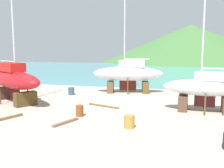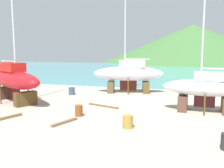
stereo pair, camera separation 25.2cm
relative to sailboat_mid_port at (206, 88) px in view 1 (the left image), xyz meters
The scene contains 12 objects.
ground_plane 8.34m from the sailboat_mid_port, 160.15° to the right, with size 53.71×53.71×0.00m, color #B09F8E.
sea_water 42.34m from the sailboat_mid_port, 100.42° to the left, with size 156.23×61.88×0.01m, color teal.
headland_hill 93.43m from the sailboat_mid_port, 88.83° to the left, with size 150.69×150.69×32.14m, color #3F6C37.
sailboat_mid_port is the anchor object (origin of this frame).
sailboat_small_center 16.67m from the sailboat_mid_port, behind, with size 8.80×6.38×14.06m.
sailboat_large_starboard 10.41m from the sailboat_mid_port, 136.77° to the left, with size 8.22×3.84×12.93m.
barrel_rust_mid 9.79m from the sailboat_mid_port, 156.59° to the right, with size 0.55×0.55×0.81m, color brown.
barrel_rust_far 7.55m from the sailboat_mid_port, 130.91° to the right, with size 0.65×0.65×0.81m, color olive.
barrel_ochre 13.91m from the sailboat_mid_port, 162.78° to the left, with size 0.66×0.66×0.81m, color #334E65.
timber_short_cross 8.35m from the sailboat_mid_port, behind, with size 3.07×0.24×0.13m, color brown.
timber_plank_far 14.95m from the sailboat_mid_port, 155.36° to the right, with size 2.84×0.17×0.19m, color brown.
timber_long_aft 10.89m from the sailboat_mid_port, 147.47° to the right, with size 2.20×0.23×0.15m, color brown.
Camera 1 is at (5.70, -21.07, 4.72)m, focal length 39.49 mm.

